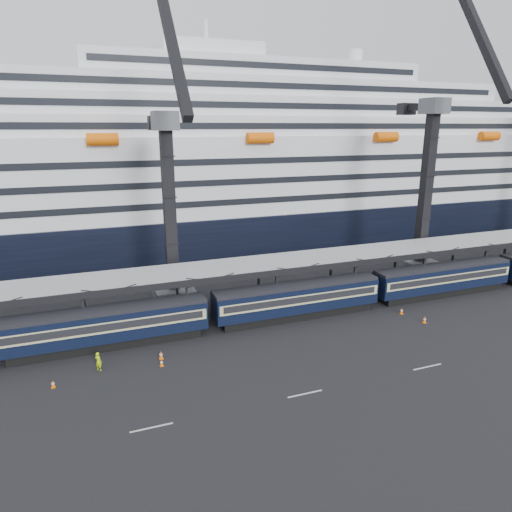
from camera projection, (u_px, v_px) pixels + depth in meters
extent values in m
plane|color=black|center=(416.00, 344.00, 44.42)|extent=(260.00, 260.00, 0.00)
cube|color=beige|center=(151.00, 428.00, 32.02)|extent=(3.00, 0.15, 0.02)
cube|color=beige|center=(305.00, 394.00, 36.08)|extent=(3.00, 0.15, 0.02)
cube|color=beige|center=(427.00, 367.00, 40.14)|extent=(3.00, 0.15, 0.02)
cube|color=black|center=(109.00, 342.00, 43.83)|extent=(17.48, 2.40, 0.90)
cube|color=black|center=(107.00, 325.00, 43.34)|extent=(19.00, 2.80, 2.70)
cube|color=beige|center=(107.00, 322.00, 43.26)|extent=(18.62, 2.92, 1.05)
cube|color=black|center=(107.00, 321.00, 43.25)|extent=(17.86, 2.98, 0.70)
cube|color=black|center=(106.00, 310.00, 42.93)|extent=(19.00, 2.50, 0.35)
cube|color=black|center=(297.00, 313.00, 50.60)|extent=(17.48, 2.40, 0.90)
cube|color=black|center=(298.00, 298.00, 50.11)|extent=(19.00, 2.80, 2.70)
cube|color=beige|center=(298.00, 295.00, 50.03)|extent=(18.62, 2.92, 1.05)
cube|color=black|center=(298.00, 295.00, 50.01)|extent=(17.86, 2.98, 0.70)
cube|color=black|center=(298.00, 285.00, 49.70)|extent=(19.00, 2.50, 0.35)
cube|color=black|center=(441.00, 291.00, 57.36)|extent=(17.48, 2.40, 0.90)
cube|color=black|center=(442.00, 278.00, 56.87)|extent=(19.00, 2.80, 2.70)
cube|color=beige|center=(443.00, 275.00, 56.79)|extent=(18.62, 2.92, 1.05)
cube|color=black|center=(443.00, 275.00, 56.78)|extent=(17.86, 2.98, 0.70)
cube|color=black|center=(444.00, 266.00, 56.46)|extent=(19.00, 2.50, 0.35)
cube|color=gray|center=(343.00, 254.00, 55.56)|extent=(130.00, 6.00, 0.25)
cube|color=black|center=(357.00, 263.00, 52.94)|extent=(130.00, 0.25, 0.70)
cube|color=black|center=(331.00, 251.00, 58.34)|extent=(130.00, 0.25, 0.70)
cube|color=black|center=(84.00, 318.00, 43.63)|extent=(0.25, 0.25, 5.40)
cube|color=black|center=(84.00, 299.00, 48.67)|extent=(0.25, 0.25, 5.40)
cube|color=black|center=(187.00, 305.00, 47.01)|extent=(0.25, 0.25, 5.40)
cube|color=black|center=(177.00, 287.00, 52.05)|extent=(0.25, 0.25, 5.40)
cube|color=black|center=(277.00, 293.00, 50.39)|extent=(0.25, 0.25, 5.40)
cube|color=black|center=(259.00, 278.00, 55.43)|extent=(0.25, 0.25, 5.40)
cube|color=black|center=(355.00, 282.00, 53.77)|extent=(0.25, 0.25, 5.40)
cube|color=black|center=(331.00, 269.00, 58.82)|extent=(0.25, 0.25, 5.40)
cube|color=black|center=(423.00, 273.00, 57.15)|extent=(0.25, 0.25, 5.40)
cube|color=black|center=(395.00, 261.00, 62.20)|extent=(0.25, 0.25, 5.40)
cube|color=black|center=(484.00, 265.00, 60.54)|extent=(0.25, 0.25, 5.40)
cube|color=black|center=(453.00, 254.00, 65.58)|extent=(0.25, 0.25, 5.40)
cube|color=black|center=(505.00, 248.00, 68.96)|extent=(0.25, 0.25, 5.40)
cube|color=black|center=(253.00, 221.00, 84.90)|extent=(200.00, 28.00, 7.00)
cube|color=white|center=(253.00, 169.00, 82.30)|extent=(190.00, 26.88, 12.00)
cube|color=white|center=(253.00, 126.00, 80.26)|extent=(160.00, 24.64, 3.00)
cube|color=black|center=(281.00, 126.00, 69.12)|extent=(153.60, 0.12, 0.90)
cube|color=white|center=(253.00, 108.00, 79.44)|extent=(124.00, 21.84, 3.00)
cube|color=black|center=(277.00, 106.00, 69.56)|extent=(119.04, 0.12, 0.90)
cube|color=white|center=(253.00, 90.00, 78.62)|extent=(90.00, 19.04, 3.00)
cube|color=black|center=(274.00, 85.00, 70.00)|extent=(86.40, 0.12, 0.90)
cube|color=white|center=(253.00, 71.00, 77.80)|extent=(56.00, 16.24, 3.00)
cube|color=black|center=(271.00, 66.00, 70.44)|extent=(53.76, 0.12, 0.90)
cube|color=white|center=(207.00, 53.00, 74.41)|extent=(16.00, 12.00, 2.50)
cylinder|color=white|center=(355.00, 58.00, 83.75)|extent=(2.80, 2.80, 3.00)
cylinder|color=#FF6608|center=(103.00, 139.00, 59.28)|extent=(4.00, 1.60, 1.60)
cylinder|color=#FF6608|center=(260.00, 138.00, 66.72)|extent=(4.00, 1.60, 1.60)
cylinder|color=#FF6608|center=(386.00, 137.00, 74.16)|extent=(4.00, 1.60, 1.60)
cylinder|color=#FF6608|center=(489.00, 136.00, 81.60)|extent=(4.00, 1.60, 1.60)
cube|color=#4C4F54|center=(174.00, 295.00, 54.50)|extent=(4.50, 4.50, 2.00)
cube|color=black|center=(170.00, 212.00, 51.77)|extent=(1.30, 1.30, 18.00)
cube|color=#4C4F54|center=(165.00, 121.00, 49.04)|extent=(2.60, 3.20, 2.00)
cube|color=black|center=(172.00, 42.00, 41.95)|extent=(0.90, 12.26, 14.37)
cube|color=black|center=(161.00, 121.00, 51.31)|extent=(0.90, 5.04, 0.90)
cube|color=black|center=(158.00, 123.00, 53.63)|extent=(2.20, 1.60, 1.60)
cube|color=#4C4F54|center=(418.00, 267.00, 65.43)|extent=(4.50, 4.50, 2.00)
cube|color=black|center=(426.00, 190.00, 62.43)|extent=(1.30, 1.30, 20.00)
cube|color=#4C4F54|center=(434.00, 106.00, 59.43)|extent=(2.60, 3.20, 2.00)
cube|color=black|center=(477.00, 28.00, 52.03)|extent=(0.90, 12.21, 16.90)
cube|color=black|center=(420.00, 107.00, 61.95)|extent=(0.90, 5.60, 0.90)
cube|color=black|center=(406.00, 109.00, 64.53)|extent=(2.20, 1.60, 1.60)
imported|color=#BCE50C|center=(98.00, 361.00, 39.38)|extent=(0.73, 0.73, 1.71)
cube|color=#FF6608|center=(53.00, 387.00, 36.98)|extent=(0.34, 0.34, 0.04)
cone|color=#FF6608|center=(53.00, 383.00, 36.89)|extent=(0.29, 0.29, 0.64)
cylinder|color=white|center=(53.00, 383.00, 36.89)|extent=(0.24, 0.24, 0.11)
cube|color=#FF6608|center=(161.00, 358.00, 41.57)|extent=(0.39, 0.39, 0.04)
cone|color=#FF6608|center=(161.00, 355.00, 41.46)|extent=(0.33, 0.33, 0.75)
cylinder|color=white|center=(161.00, 355.00, 41.46)|extent=(0.28, 0.28, 0.12)
cube|color=#FF6608|center=(162.00, 366.00, 40.31)|extent=(0.34, 0.34, 0.04)
cone|color=#FF6608|center=(162.00, 362.00, 40.21)|extent=(0.28, 0.28, 0.64)
cylinder|color=white|center=(162.00, 362.00, 40.21)|extent=(0.24, 0.24, 0.11)
cube|color=#FF6608|center=(401.00, 314.00, 51.55)|extent=(0.37, 0.37, 0.04)
cone|color=#FF6608|center=(402.00, 311.00, 51.45)|extent=(0.31, 0.31, 0.69)
cylinder|color=white|center=(402.00, 311.00, 51.45)|extent=(0.26, 0.26, 0.12)
cube|color=#FF6608|center=(424.00, 323.00, 49.19)|extent=(0.38, 0.38, 0.04)
cone|color=#FF6608|center=(425.00, 319.00, 49.08)|extent=(0.32, 0.32, 0.73)
cylinder|color=white|center=(425.00, 319.00, 49.08)|extent=(0.27, 0.27, 0.12)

